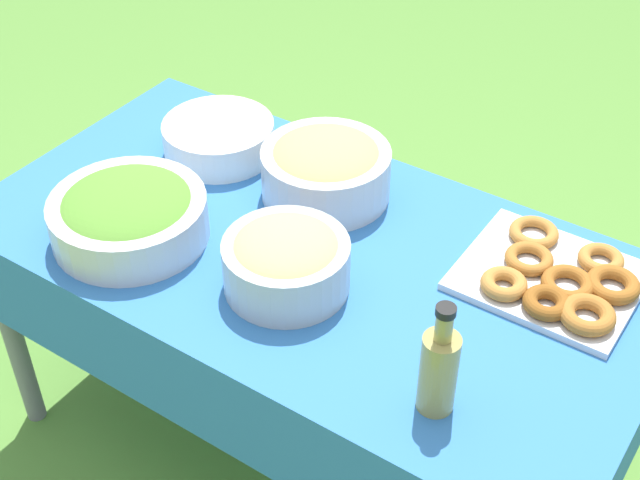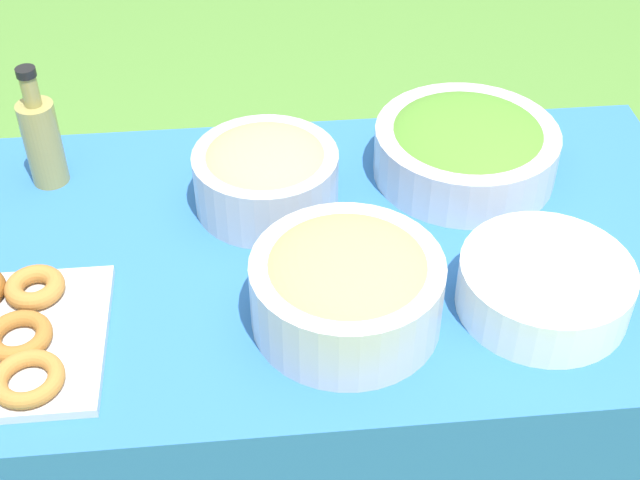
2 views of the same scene
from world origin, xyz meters
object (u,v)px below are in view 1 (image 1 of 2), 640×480
plate_stack (219,138)px  olive_oil_bottle (439,369)px  salad_bowl (128,214)px  bread_bowl (326,168)px  donut_platter (557,278)px  pasta_bowl (286,260)px

plate_stack → olive_oil_bottle: (-0.82, 0.41, 0.05)m
salad_bowl → plate_stack: salad_bowl is taller
olive_oil_bottle → bread_bowl: size_ratio=0.80×
donut_platter → plate_stack: (0.87, -0.00, 0.02)m
pasta_bowl → donut_platter: pasta_bowl is taller
pasta_bowl → plate_stack: (0.42, -0.30, -0.03)m
donut_platter → olive_oil_bottle: (0.06, 0.41, 0.07)m
donut_platter → salad_bowl: bearing=23.5°
donut_platter → bread_bowl: bearing=-0.3°
salad_bowl → bread_bowl: bread_bowl is taller
olive_oil_bottle → donut_platter: bearing=-97.9°
olive_oil_bottle → bread_bowl: bearing=-39.4°
pasta_bowl → olive_oil_bottle: size_ratio=1.09×
donut_platter → olive_oil_bottle: olive_oil_bottle is taller
donut_platter → plate_stack: plate_stack is taller
plate_stack → bread_bowl: bearing=-179.8°
plate_stack → olive_oil_bottle: olive_oil_bottle is taller
salad_bowl → olive_oil_bottle: (-0.77, 0.05, 0.03)m
plate_stack → bread_bowl: 0.31m
donut_platter → bread_bowl: 0.56m
donut_platter → plate_stack: bearing=-0.1°
bread_bowl → plate_stack: bearing=0.2°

